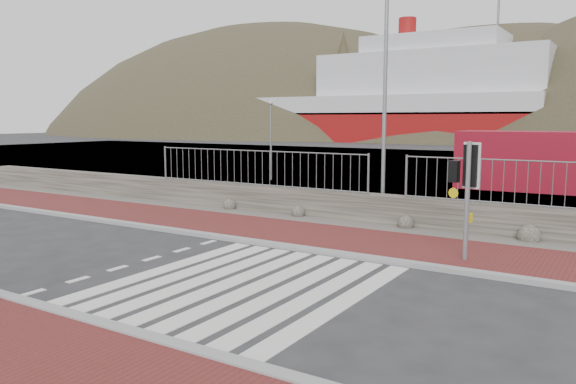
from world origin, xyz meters
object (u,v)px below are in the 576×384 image
Objects in this scene: ferry at (388,103)px; shipping_container at (532,161)px; streetlight at (388,91)px; traffic_signal_far at (467,176)px.

shipping_container is at bearing -61.34° from ferry.
streetlight is (24.25, -59.84, -1.33)m from ferry.
ferry reaches higher than streetlight.
ferry is 7.94× the size of shipping_container.
traffic_signal_far is 14.82m from shipping_container.
streetlight is 1.14× the size of shipping_container.
streetlight is (-3.55, 4.13, 2.08)m from traffic_signal_far.
streetlight is 11.30m from shipping_container.
ferry is 69.84m from traffic_signal_far.
traffic_signal_far is 0.38× the size of streetlight.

